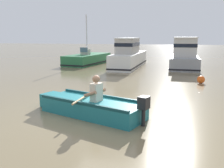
% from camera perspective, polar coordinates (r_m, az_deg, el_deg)
% --- Properties ---
extents(ground_plane, '(120.00, 120.00, 0.00)m').
position_cam_1_polar(ground_plane, '(7.98, -1.35, -5.64)').
color(ground_plane, '#7A6B4C').
extents(rowboat_with_person, '(3.62, 2.32, 1.19)m').
position_cam_1_polar(rowboat_with_person, '(7.36, -4.93, -5.08)').
color(rowboat_with_person, '#1E727A').
rests_on(rowboat_with_person, ground).
extents(moored_boat_green, '(2.72, 5.39, 3.93)m').
position_cam_1_polar(moored_boat_green, '(20.58, -5.55, 5.65)').
color(moored_boat_green, '#287042').
rests_on(moored_boat_green, ground).
extents(moored_boat_white, '(1.93, 6.47, 2.14)m').
position_cam_1_polar(moored_boat_white, '(18.54, 3.86, 6.39)').
color(moored_boat_white, white).
rests_on(moored_boat_white, ground).
extents(moored_boat_grey, '(2.13, 5.44, 2.19)m').
position_cam_1_polar(moored_boat_grey, '(18.84, 16.22, 6.05)').
color(moored_boat_grey, gray).
rests_on(moored_boat_grey, ground).
extents(mooring_buoy, '(0.37, 0.37, 0.37)m').
position_cam_1_polar(mooring_buoy, '(12.88, 19.68, 0.97)').
color(mooring_buoy, '#E55919').
rests_on(mooring_buoy, ground).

